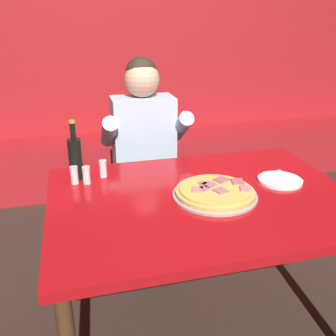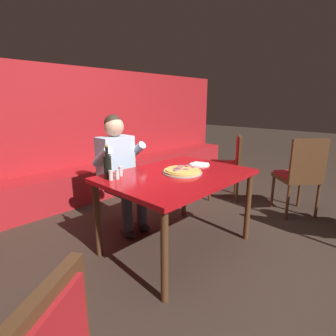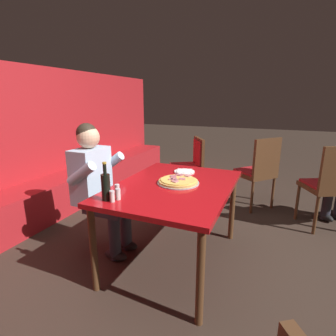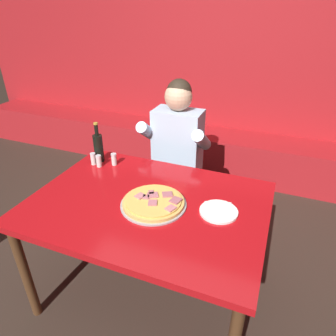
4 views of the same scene
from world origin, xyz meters
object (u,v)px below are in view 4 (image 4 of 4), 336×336
at_px(shaker_parmesan, 114,160).
at_px(shaker_black_pepper, 99,162).
at_px(plate_white_paper, 219,211).
at_px(shaker_red_pepper_flakes, 93,159).
at_px(pizza, 154,202).
at_px(diner_seated_blue_shirt, 174,154).
at_px(beer_bottle, 98,147).
at_px(main_dining_table, 148,212).

bearing_deg(shaker_parmesan, shaker_black_pepper, -143.04).
relative_size(plate_white_paper, shaker_red_pepper_flakes, 2.44).
xyz_separation_m(shaker_black_pepper, shaker_parmesan, (0.08, 0.06, 0.00)).
height_order(pizza, shaker_red_pepper_flakes, shaker_red_pepper_flakes).
relative_size(shaker_black_pepper, diner_seated_blue_shirt, 0.07).
relative_size(beer_bottle, shaker_parmesan, 3.40).
xyz_separation_m(pizza, shaker_black_pepper, (-0.54, 0.28, 0.02)).
bearing_deg(main_dining_table, beer_bottle, 148.20).
xyz_separation_m(main_dining_table, shaker_black_pepper, (-0.49, 0.26, 0.11)).
bearing_deg(main_dining_table, shaker_red_pepper_flakes, 153.60).
bearing_deg(shaker_black_pepper, main_dining_table, -27.58).
height_order(plate_white_paper, shaker_black_pepper, shaker_black_pepper).
bearing_deg(beer_bottle, main_dining_table, -31.80).
height_order(main_dining_table, pizza, pizza).
xyz_separation_m(plate_white_paper, diner_seated_blue_shirt, (-0.52, 0.68, -0.06)).
distance_m(main_dining_table, diner_seated_blue_shirt, 0.74).
bearing_deg(shaker_black_pepper, pizza, -27.15).
relative_size(plate_white_paper, shaker_black_pepper, 2.44).
xyz_separation_m(beer_bottle, shaker_parmesan, (0.13, -0.01, -0.07)).
distance_m(shaker_parmesan, shaker_red_pepper_flakes, 0.15).
distance_m(pizza, shaker_parmesan, 0.57).
relative_size(beer_bottle, diner_seated_blue_shirt, 0.23).
bearing_deg(shaker_black_pepper, shaker_red_pepper_flakes, 165.12).
distance_m(beer_bottle, shaker_parmesan, 0.15).
height_order(beer_bottle, shaker_parmesan, beer_bottle).
xyz_separation_m(plate_white_paper, shaker_parmesan, (-0.81, 0.27, 0.03)).
distance_m(plate_white_paper, shaker_black_pepper, 0.92).
relative_size(pizza, plate_white_paper, 1.78).
height_order(plate_white_paper, shaker_red_pepper_flakes, shaker_red_pepper_flakes).
relative_size(beer_bottle, shaker_red_pepper_flakes, 3.40).
height_order(main_dining_table, shaker_red_pepper_flakes, shaker_red_pepper_flakes).
distance_m(plate_white_paper, shaker_parmesan, 0.86).
relative_size(main_dining_table, pizza, 3.60).
xyz_separation_m(main_dining_table, shaker_red_pepper_flakes, (-0.55, 0.27, 0.11)).
distance_m(pizza, shaker_red_pepper_flakes, 0.66).
relative_size(shaker_black_pepper, shaker_red_pepper_flakes, 1.00).
bearing_deg(plate_white_paper, shaker_black_pepper, 166.86).
bearing_deg(diner_seated_blue_shirt, main_dining_table, -81.23).
relative_size(shaker_red_pepper_flakes, diner_seated_blue_shirt, 0.07).
height_order(plate_white_paper, diner_seated_blue_shirt, diner_seated_blue_shirt).
relative_size(main_dining_table, beer_bottle, 4.62).
height_order(main_dining_table, diner_seated_blue_shirt, diner_seated_blue_shirt).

